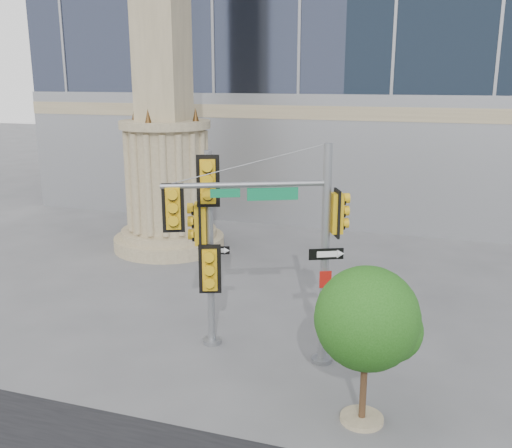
% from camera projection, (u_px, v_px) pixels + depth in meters
% --- Properties ---
extents(ground, '(120.00, 120.00, 0.00)m').
position_uv_depth(ground, '(228.00, 379.00, 13.05)').
color(ground, '#545456').
rests_on(ground, ground).
extents(monument, '(4.40, 4.40, 16.60)m').
position_uv_depth(monument, '(164.00, 109.00, 21.77)').
color(monument, gray).
rests_on(monument, ground).
extents(main_signal_pole, '(3.83, 2.04, 5.29)m').
position_uv_depth(main_signal_pole, '(284.00, 233.00, 12.93)').
color(main_signal_pole, slate).
rests_on(main_signal_pole, ground).
extents(secondary_signal_pole, '(0.94, 0.67, 5.01)m').
position_uv_depth(secondary_signal_pole, '(207.00, 235.00, 13.98)').
color(secondary_signal_pole, slate).
rests_on(secondary_signal_pole, ground).
extents(street_tree, '(2.08, 2.03, 3.24)m').
position_uv_depth(street_tree, '(369.00, 323.00, 10.94)').
color(street_tree, gray).
rests_on(street_tree, ground).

